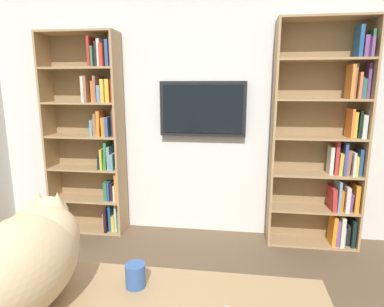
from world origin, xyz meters
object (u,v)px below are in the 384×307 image
Objects in this scene: coffee_mug at (135,275)px; bookshelf_left at (328,145)px; wall_mounted_tv at (203,109)px; cat at (29,255)px; bookshelf_right at (94,133)px.

bookshelf_left is at bearing -120.91° from coffee_mug.
coffee_mug is (0.03, 2.17, -0.51)m from wall_mounted_tv.
cat reaches higher than coffee_mug.
bookshelf_left is 2.44m from coffee_mug.
wall_mounted_tv reaches higher than coffee_mug.
coffee_mug is at bearing -158.10° from cat.
bookshelf_right is 21.82× the size of coffee_mug.
bookshelf_left reaches higher than coffee_mug.
bookshelf_right is 3.09× the size of cat.
wall_mounted_tv reaches higher than cat.
cat is 7.06× the size of coffee_mug.
coffee_mug is (-1.11, 2.08, -0.26)m from bookshelf_right.
cat is at bearing 21.90° from coffee_mug.
bookshelf_right reaches higher than coffee_mug.
bookshelf_left reaches higher than cat.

